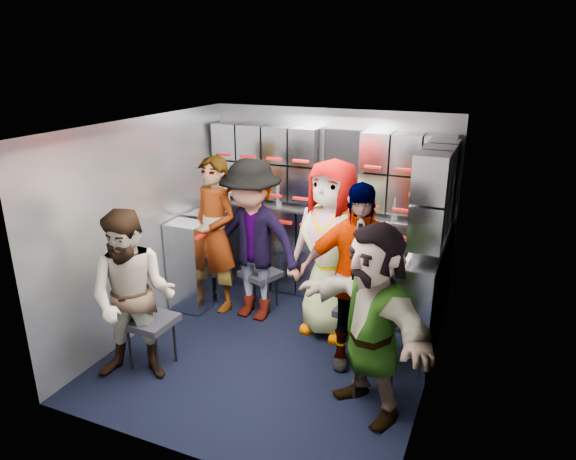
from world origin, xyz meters
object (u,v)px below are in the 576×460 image
at_px(jump_seat_near_left, 150,323).
at_px(attendant_standing, 215,235).
at_px(attendant_arc_b, 252,241).
at_px(jump_seat_mid_left, 261,276).
at_px(jump_seat_center, 335,286).
at_px(attendant_arc_c, 331,249).
at_px(attendant_arc_d, 356,277).
at_px(jump_seat_near_right, 375,357).
at_px(attendant_arc_a, 133,298).
at_px(attendant_arc_e, 372,321).
at_px(jump_seat_mid_right, 359,313).

relative_size(jump_seat_near_left, attendant_standing, 0.28).
bearing_deg(attendant_arc_b, jump_seat_mid_left, 93.21).
relative_size(jump_seat_center, attendant_arc_c, 0.27).
height_order(jump_seat_near_left, attendant_arc_d, attendant_arc_d).
bearing_deg(jump_seat_near_left, jump_seat_near_right, 10.55).
bearing_deg(jump_seat_center, attendant_arc_a, -128.74).
distance_m(jump_seat_center, attendant_arc_c, 0.50).
bearing_deg(jump_seat_near_left, attendant_standing, 92.65).
bearing_deg(jump_seat_center, attendant_arc_e, -60.88).
relative_size(attendant_arc_a, attendant_arc_b, 0.89).
bearing_deg(jump_seat_mid_left, attendant_arc_a, -104.99).
relative_size(jump_seat_mid_left, attendant_arc_c, 0.27).
distance_m(jump_seat_near_left, attendant_arc_c, 1.79).
xyz_separation_m(attendant_arc_a, attendant_arc_c, (1.25, 1.38, 0.13)).
bearing_deg(attendant_arc_a, attendant_arc_d, 9.32).
xyz_separation_m(jump_seat_mid_left, jump_seat_mid_right, (1.22, -0.43, 0.02)).
bearing_deg(attendant_arc_d, attendant_arc_b, 144.93).
relative_size(jump_seat_mid_left, attendant_arc_b, 0.28).
distance_m(jump_seat_near_right, attendant_arc_e, 0.45).
bearing_deg(attendant_arc_c, attendant_standing, -170.05).
xyz_separation_m(jump_seat_mid_left, jump_seat_center, (0.84, 0.02, 0.03)).
relative_size(jump_seat_mid_left, jump_seat_mid_right, 1.01).
relative_size(jump_seat_mid_left, attendant_arc_d, 0.28).
relative_size(attendant_arc_b, attendant_arc_d, 1.01).
height_order(jump_seat_near_left, attendant_arc_b, attendant_arc_b).
relative_size(attendant_standing, attendant_arc_b, 0.99).
distance_m(jump_seat_center, jump_seat_mid_right, 0.59).
bearing_deg(jump_seat_mid_left, attendant_arc_d, -26.54).
distance_m(jump_seat_mid_right, attendant_arc_e, 0.88).
relative_size(jump_seat_mid_right, attendant_arc_b, 0.27).
bearing_deg(jump_seat_mid_right, jump_seat_center, 129.95).
xyz_separation_m(jump_seat_mid_left, attendant_arc_d, (1.22, -0.61, 0.45)).
bearing_deg(attendant_standing, jump_seat_near_right, -4.94).
bearing_deg(attendant_arc_d, jump_seat_center, 105.25).
xyz_separation_m(jump_seat_mid_right, attendant_arc_e, (0.29, -0.75, 0.36)).
relative_size(attendant_standing, attendant_arc_d, 1.00).
height_order(jump_seat_mid_left, jump_seat_mid_right, jump_seat_mid_right).
distance_m(attendant_arc_d, attendant_arc_e, 0.64).
distance_m(attendant_arc_a, attendant_arc_e, 1.95).
bearing_deg(attendant_arc_e, attendant_arc_a, -134.21).
bearing_deg(attendant_standing, jump_seat_mid_left, 34.16).
relative_size(jump_seat_near_left, jump_seat_mid_right, 1.02).
height_order(attendant_standing, attendant_arc_d, attendant_arc_d).
relative_size(jump_seat_mid_left, attendant_arc_e, 0.31).
bearing_deg(attendant_arc_a, attendant_standing, 72.02).
xyz_separation_m(jump_seat_center, attendant_standing, (-1.31, -0.15, 0.42)).
xyz_separation_m(jump_seat_mid_left, attendant_arc_c, (0.84, -0.16, 0.49)).
height_order(jump_seat_near_right, attendant_arc_d, attendant_arc_d).
height_order(attendant_arc_b, attendant_arc_c, attendant_arc_c).
relative_size(jump_seat_center, attendant_arc_b, 0.28).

